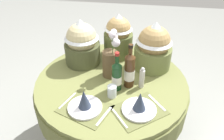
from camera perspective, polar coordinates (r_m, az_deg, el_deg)
ground at (r=2.37m, az=-0.12°, el=-16.75°), size 8.00×8.00×0.00m
dining_table at (r=1.93m, az=-0.14°, el=-5.93°), size 1.26×1.26×0.73m
place_setting_left at (r=1.58m, az=-6.94°, el=-8.44°), size 0.41×0.36×0.16m
place_setting_right at (r=1.56m, az=6.94°, el=-8.96°), size 0.43×0.41×0.16m
flower_vase at (r=1.81m, az=-0.31°, el=2.82°), size 0.14×0.17×0.41m
wine_bottle_left at (r=1.69m, az=1.22°, el=-1.46°), size 0.08×0.08×0.32m
wine_bottle_centre at (r=1.71m, az=4.45°, el=-0.06°), size 0.08×0.08×0.37m
tumbler_near_left at (r=1.66m, az=-0.01°, el=-5.40°), size 0.07×0.07×0.09m
pepper_mill at (r=1.74m, az=7.57°, el=-2.02°), size 0.04×0.04×0.18m
gift_tub_back_left at (r=1.98m, az=-7.66°, el=7.31°), size 0.31×0.31×0.41m
gift_tub_back_centre at (r=2.07m, az=1.63°, el=9.10°), size 0.27×0.27×0.41m
gift_tub_back_right at (r=1.93m, az=10.51°, el=6.37°), size 0.32×0.32×0.42m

